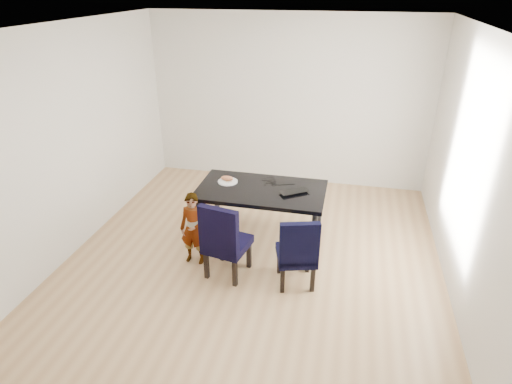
% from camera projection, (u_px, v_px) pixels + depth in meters
% --- Properties ---
extents(floor, '(4.50, 5.00, 0.01)m').
position_uv_depth(floor, '(252.00, 261.00, 5.26)').
color(floor, tan).
rests_on(floor, ground).
extents(ceiling, '(4.50, 5.00, 0.01)m').
position_uv_depth(ceiling, '(251.00, 26.00, 4.06)').
color(ceiling, white).
rests_on(ceiling, wall_back).
extents(wall_back, '(4.50, 0.01, 2.70)m').
position_uv_depth(wall_back, '(288.00, 102.00, 6.85)').
color(wall_back, silver).
rests_on(wall_back, ground).
extents(wall_front, '(4.50, 0.01, 2.70)m').
position_uv_depth(wall_front, '(152.00, 317.00, 2.47)').
color(wall_front, silver).
rests_on(wall_front, ground).
extents(wall_left, '(0.01, 5.00, 2.70)m').
position_uv_depth(wall_left, '(69.00, 143.00, 5.11)').
color(wall_left, white).
rests_on(wall_left, ground).
extents(wall_right, '(0.01, 5.00, 2.70)m').
position_uv_depth(wall_right, '(474.00, 178.00, 4.21)').
color(wall_right, silver).
rests_on(wall_right, ground).
extents(dining_table, '(1.60, 0.90, 0.75)m').
position_uv_depth(dining_table, '(261.00, 215.00, 5.53)').
color(dining_table, black).
rests_on(dining_table, floor).
extents(chair_left, '(0.54, 0.55, 0.95)m').
position_uv_depth(chair_left, '(227.00, 238.00, 4.85)').
color(chair_left, black).
rests_on(chair_left, floor).
extents(chair_right, '(0.52, 0.54, 0.88)m').
position_uv_depth(chair_right, '(296.00, 249.00, 4.71)').
color(chair_right, black).
rests_on(chair_right, floor).
extents(child, '(0.34, 0.22, 0.91)m').
position_uv_depth(child, '(194.00, 229.00, 5.06)').
color(child, orange).
rests_on(child, floor).
extents(plate, '(0.34, 0.34, 0.01)m').
position_uv_depth(plate, '(228.00, 182.00, 5.54)').
color(plate, silver).
rests_on(plate, dining_table).
extents(sandwich, '(0.18, 0.13, 0.07)m').
position_uv_depth(sandwich, '(227.00, 178.00, 5.53)').
color(sandwich, '#9F5C38').
rests_on(sandwich, plate).
extents(laptop, '(0.43, 0.40, 0.03)m').
position_uv_depth(laptop, '(292.00, 190.00, 5.30)').
color(laptop, black).
rests_on(laptop, dining_table).
extents(cable_tangle, '(0.19, 0.19, 0.01)m').
position_uv_depth(cable_tangle, '(270.00, 184.00, 5.49)').
color(cable_tangle, black).
rests_on(cable_tangle, dining_table).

